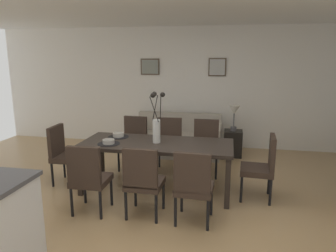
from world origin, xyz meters
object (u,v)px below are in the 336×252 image
(table_lamp, at_px, (234,112))
(framed_picture_center, at_px, (217,67))
(dining_chair_far_right, at_px, (169,142))
(bowl_near_right, at_px, (118,134))
(dining_chair_near_left, at_px, (88,176))
(framed_picture_left, at_px, (150,67))
(centerpiece_vase, at_px, (157,124))
(dining_chair_head_east, at_px, (263,164))
(sofa, at_px, (177,140))
(dining_chair_mid_right, at_px, (206,144))
(dining_chair_far_left, at_px, (143,179))
(bowl_near_left, at_px, (109,141))
(dining_chair_near_right, at_px, (134,140))
(dining_chair_mid_left, at_px, (193,184))
(dining_chair_head_west, at_px, (64,152))
(dining_table, at_px, (157,147))
(side_table, at_px, (233,143))

(table_lamp, relative_size, framed_picture_center, 1.34)
(dining_chair_far_right, height_order, bowl_near_right, dining_chair_far_right)
(dining_chair_near_left, height_order, framed_picture_left, framed_picture_left)
(centerpiece_vase, bearing_deg, dining_chair_head_east, -0.25)
(bowl_near_right, distance_m, framed_picture_center, 2.88)
(centerpiece_vase, bearing_deg, dining_chair_near_left, -127.65)
(sofa, bearing_deg, dining_chair_mid_right, -57.22)
(dining_chair_far_left, height_order, centerpiece_vase, centerpiece_vase)
(centerpiece_vase, distance_m, bowl_near_left, 0.73)
(centerpiece_vase, distance_m, sofa, 2.02)
(dining_chair_near_right, xyz_separation_m, sofa, (0.62, 0.99, -0.23))
(dining_chair_mid_left, relative_size, dining_chair_head_east, 1.00)
(framed_picture_center, bearing_deg, dining_chair_head_west, -131.50)
(dining_chair_far_left, xyz_separation_m, bowl_near_right, (-0.68, 1.04, 0.27))
(dining_chair_far_left, height_order, dining_chair_mid_left, same)
(bowl_near_right, bearing_deg, table_lamp, 44.05)
(dining_chair_near_right, distance_m, dining_chair_far_left, 1.84)
(dining_table, relative_size, dining_chair_mid_left, 2.39)
(table_lamp, bearing_deg, sofa, -177.63)
(bowl_near_right, relative_size, side_table, 0.33)
(sofa, bearing_deg, dining_chair_head_west, -128.57)
(dining_chair_mid_left, relative_size, framed_picture_left, 2.18)
(dining_chair_far_left, xyz_separation_m, bowl_near_left, (-0.68, 0.63, 0.27))
(dining_chair_near_left, distance_m, dining_chair_far_right, 1.88)
(dining_chair_far_left, bearing_deg, table_lamp, 68.32)
(dining_chair_mid_right, height_order, side_table, dining_chair_mid_right)
(centerpiece_vase, height_order, sofa, centerpiece_vase)
(dining_table, relative_size, table_lamp, 4.31)
(centerpiece_vase, distance_m, framed_picture_center, 2.73)
(dining_chair_far_right, distance_m, bowl_near_left, 1.30)
(dining_table, relative_size, framed_picture_left, 5.21)
(dining_chair_far_left, relative_size, dining_chair_head_west, 1.00)
(dining_chair_near_left, distance_m, sofa, 2.84)
(bowl_near_left, xyz_separation_m, table_lamp, (1.78, 2.13, 0.11))
(dining_table, bearing_deg, side_table, 59.80)
(dining_chair_far_right, distance_m, dining_chair_head_west, 1.75)
(dining_chair_mid_right, bearing_deg, framed_picture_center, 87.20)
(bowl_near_right, bearing_deg, bowl_near_left, -90.00)
(dining_chair_head_west, bearing_deg, centerpiece_vase, -0.16)
(bowl_near_left, distance_m, side_table, 2.82)
(table_lamp, height_order, framed_picture_left, framed_picture_left)
(centerpiece_vase, distance_m, bowl_near_right, 0.73)
(dining_chair_far_right, height_order, dining_chair_head_west, same)
(dining_chair_head_east, distance_m, bowl_near_right, 2.19)
(dining_chair_far_right, xyz_separation_m, table_lamp, (1.11, 1.05, 0.38))
(dining_chair_far_right, xyz_separation_m, dining_chair_mid_left, (0.63, -1.75, 0.00))
(centerpiece_vase, height_order, table_lamp, centerpiece_vase)
(centerpiece_vase, distance_m, table_lamp, 2.23)
(dining_chair_near_right, xyz_separation_m, bowl_near_right, (-0.03, -0.68, 0.27))
(dining_table, xyz_separation_m, bowl_near_right, (-0.66, 0.20, 0.11))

